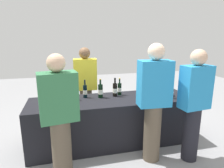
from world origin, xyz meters
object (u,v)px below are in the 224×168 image
Objects in this scene: wine_glass_4 at (172,93)px; ice_bucket at (164,90)px; server_pouring at (86,86)px; wine_bottle_6 at (155,88)px; wine_bottle_7 at (160,86)px; wine_glass_3 at (149,91)px; wine_bottle_5 at (141,88)px; guest_2 at (194,103)px; guest_0 at (60,116)px; wine_glass_2 at (143,93)px; wine_bottle_4 at (120,89)px; guest_1 at (154,101)px; wine_bottle_1 at (85,91)px; wine_bottle_2 at (100,91)px; wine_bottle_0 at (72,92)px; wine_glass_1 at (69,99)px; wine_glass_0 at (63,98)px; wine_bottle_3 at (115,90)px.

wine_glass_4 is 0.19m from ice_bucket.
ice_bucket is 0.13× the size of server_pouring.
server_pouring is at bearing 152.04° from wine_bottle_6.
wine_glass_3 is at bearing -142.50° from wine_bottle_7.
wine_bottle_5 is 0.99m from guest_2.
ice_bucket is at bearing 12.69° from guest_0.
ice_bucket is at bearing 8.11° from wine_glass_2.
ice_bucket is 1.46m from server_pouring.
guest_1 is at bearing -72.55° from wine_bottle_4.
wine_bottle_6 reaches higher than wine_bottle_5.
wine_bottle_2 is (0.25, -0.06, 0.01)m from wine_bottle_1.
guest_1 is (1.07, -0.74, 0.01)m from wine_bottle_0.
wine_bottle_1 is at bearing 163.92° from wine_glass_4.
wine_bottle_4 reaches higher than wine_glass_2.
wine_bottle_7 is at bearing 38.60° from wine_bottle_6.
wine_glass_4 is (0.77, -0.40, -0.01)m from wine_bottle_4.
wine_glass_4 is at bearing -62.76° from wine_bottle_6.
guest_2 is (0.05, -0.73, 0.01)m from ice_bucket.
ice_bucket is at bearing -7.38° from wine_bottle_2.
wine_bottle_7 is at bearing 163.67° from server_pouring.
guest_0 reaches higher than wine_bottle_0.
guest_2 is at bearing -28.52° from wine_bottle_0.
wine_bottle_5 is at bearing 76.88° from wine_glass_2.
wine_glass_1 is (-1.64, -0.34, -0.02)m from wine_bottle_7.
wine_glass_1 is 0.09× the size of server_pouring.
wine_bottle_1 is 0.97× the size of wine_bottle_5.
server_pouring is (-1.30, 0.90, -0.03)m from wine_glass_4.
wine_glass_3 is 0.78m from guest_2.
ice_bucket is 0.77m from guest_1.
wine_bottle_7 reaches higher than wine_glass_3.
wine_bottle_6 is 1.30m from server_pouring.
wine_bottle_4 reaches higher than wine_glass_0.
wine_glass_4 is at bearing -82.45° from ice_bucket.
wine_bottle_5 is 0.54m from wine_glass_4.
wine_glass_4 is at bearing -21.82° from wine_bottle_3.
wine_bottle_5 is 2.21× the size of wine_glass_1.
wine_bottle_6 is at bearing 36.54° from wine_glass_3.
wine_bottle_2 is 2.26× the size of wine_glass_1.
wine_bottle_7 is at bearing 11.62° from wine_glass_1.
wine_bottle_0 reaches higher than wine_bottle_2.
server_pouring is 0.98× the size of guest_2.
guest_0 is at bearing -114.72° from wine_bottle_1.
guest_0 is (-1.78, -0.90, -0.04)m from wine_bottle_7.
wine_bottle_6 reaches higher than wine_glass_0.
wine_bottle_5 is 2.34× the size of wine_glass_2.
wine_bottle_2 is 1.57× the size of ice_bucket.
wine_glass_2 is 0.08× the size of guest_0.
wine_glass_1 reaches higher than wine_glass_4.
wine_bottle_2 is 0.20× the size of guest_0.
wine_bottle_5 is 0.20× the size of guest_2.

